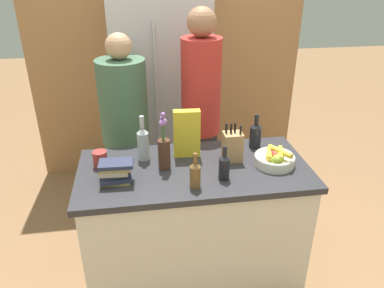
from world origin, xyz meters
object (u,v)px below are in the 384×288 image
book_stack (115,172)px  bottle_oil (224,166)px  knife_block (232,146)px  coffee_mug (100,159)px  fruit_bowl (275,158)px  person_in_blue (201,111)px  bottle_water (195,174)px  bottle_wine (143,143)px  flower_vase (164,149)px  bottle_vinegar (255,134)px  refrigerator (161,89)px  person_at_sink (125,127)px  cereal_box (187,134)px

book_stack → bottle_oil: bearing=-5.7°
knife_block → coffee_mug: knife_block is taller
fruit_bowl → person_in_blue: person_in_blue is taller
fruit_bowl → book_stack: book_stack is taller
bottle_water → person_in_blue: size_ratio=0.12×
book_stack → bottle_wine: bottle_wine is taller
flower_vase → bottle_oil: 0.38m
coffee_mug → bottle_vinegar: (1.03, 0.11, 0.04)m
refrigerator → person_at_sink: size_ratio=1.23×
bottle_wine → refrigerator: bearing=80.0°
coffee_mug → person_in_blue: size_ratio=0.07×
bottle_vinegar → person_at_sink: bearing=152.4°
bottle_vinegar → bottle_water: 0.65m
coffee_mug → refrigerator: bearing=68.5°
bottle_vinegar → bottle_wine: (-0.76, -0.06, 0.02)m
refrigerator → bottle_vinegar: bearing=-63.1°
fruit_bowl → bottle_vinegar: 0.27m
coffee_mug → person_in_blue: (0.72, 0.51, 0.07)m
flower_vase → person_at_sink: person_at_sink is taller
bottle_wine → knife_block: bearing=-9.5°
fruit_bowl → cereal_box: cereal_box is taller
refrigerator → person_at_sink: 0.72m
knife_block → person_at_sink: size_ratio=0.16×
refrigerator → person_in_blue: refrigerator is taller
knife_block → bottle_water: 0.40m
refrigerator → bottle_oil: size_ratio=9.21×
flower_vase → bottle_vinegar: bearing=17.0°
flower_vase → bottle_water: flower_vase is taller
knife_block → bottle_wine: size_ratio=0.85×
fruit_bowl → bottle_wine: bearing=166.2°
knife_block → person_at_sink: bearing=137.8°
flower_vase → book_stack: bearing=-158.5°
fruit_bowl → bottle_wine: 0.83m
flower_vase → bottle_oil: bearing=-28.2°
flower_vase → cereal_box: (0.16, 0.14, 0.03)m
refrigerator → book_stack: size_ratio=9.45×
fruit_bowl → bottle_water: bottle_water is taller
knife_block → bottle_oil: bearing=-115.5°
knife_block → bottle_vinegar: size_ratio=1.07×
bottle_water → fruit_bowl: bearing=18.4°
bottle_oil → bottle_vinegar: size_ratio=0.89×
fruit_bowl → bottle_vinegar: bearing=100.2°
flower_vase → bottle_water: bearing=-58.2°
flower_vase → cereal_box: bearing=41.6°
fruit_bowl → coffee_mug: bearing=172.1°
fruit_bowl → person_at_sink: person_at_sink is taller
fruit_bowl → cereal_box: size_ratio=0.80×
book_stack → bottle_water: bottle_water is taller
bottle_oil → bottle_wine: (-0.45, 0.31, 0.03)m
coffee_mug → bottle_oil: bearing=-19.7°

